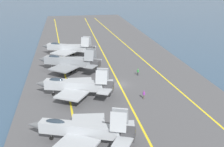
% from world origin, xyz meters
% --- Properties ---
extents(ground_plane, '(2000.00, 2000.00, 0.00)m').
position_xyz_m(ground_plane, '(0.00, 0.00, 0.00)').
color(ground_plane, '#334C66').
extents(carrier_deck, '(221.18, 41.05, 0.40)m').
position_xyz_m(carrier_deck, '(0.00, 0.00, 0.20)').
color(carrier_deck, '#4C4C4F').
rests_on(carrier_deck, ground).
extents(deck_stripe_foul_line, '(198.72, 12.40, 0.01)m').
position_xyz_m(deck_stripe_foul_line, '(0.00, -11.29, 0.40)').
color(deck_stripe_foul_line, yellow).
rests_on(deck_stripe_foul_line, carrier_deck).
extents(deck_stripe_centerline, '(199.06, 0.36, 0.01)m').
position_xyz_m(deck_stripe_centerline, '(0.00, 0.00, 0.40)').
color(deck_stripe_centerline, yellow).
rests_on(deck_stripe_centerline, carrier_deck).
extents(deck_stripe_edge_line, '(198.82, 10.58, 0.01)m').
position_xyz_m(deck_stripe_edge_line, '(0.00, 11.29, 0.40)').
color(deck_stripe_edge_line, yellow).
rests_on(deck_stripe_edge_line, carrier_deck).
extents(parked_jet_nearest, '(12.09, 15.84, 5.75)m').
position_xyz_m(parked_jet_nearest, '(-21.41, 9.52, 2.63)').
color(parked_jet_nearest, '#9EA3A8').
rests_on(parked_jet_nearest, carrier_deck).
extents(parked_jet_second, '(11.97, 15.75, 5.96)m').
position_xyz_m(parked_jet_second, '(-5.01, 9.73, 2.82)').
color(parked_jet_second, '#9EA3A8').
rests_on(parked_jet_second, carrier_deck).
extents(parked_jet_third, '(12.98, 16.31, 6.12)m').
position_xyz_m(parked_jet_third, '(10.47, 10.56, 2.99)').
color(parked_jet_third, gray).
rests_on(parked_jet_third, carrier_deck).
extents(parked_jet_fourth, '(13.37, 16.43, 6.10)m').
position_xyz_m(parked_jet_fourth, '(24.56, 10.43, 2.95)').
color(parked_jet_fourth, '#9EA3A8').
rests_on(parked_jet_fourth, carrier_deck).
extents(crew_purple_vest, '(0.36, 0.44, 1.74)m').
position_xyz_m(crew_purple_vest, '(-8.29, -3.20, 1.36)').
color(crew_purple_vest, '#4C473D').
rests_on(crew_purple_vest, carrier_deck).
extents(crew_green_vest, '(0.35, 0.43, 1.70)m').
position_xyz_m(crew_green_vest, '(4.99, -5.47, 1.33)').
color(crew_green_vest, '#232328').
rests_on(crew_green_vest, carrier_deck).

